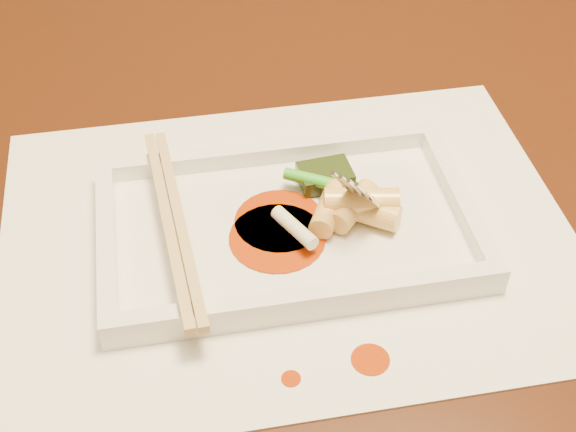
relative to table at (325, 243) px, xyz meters
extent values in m
cube|color=black|center=(0.00, 0.00, 0.08)|extent=(1.40, 0.90, 0.04)
cube|color=white|center=(-0.05, -0.08, 0.10)|extent=(0.40, 0.30, 0.00)
cylinder|color=#A83104|center=(-0.02, -0.20, 0.10)|extent=(0.02, 0.02, 0.00)
cylinder|color=#A83104|center=(-0.07, -0.20, 0.10)|extent=(0.01, 0.01, 0.00)
cube|color=white|center=(-0.05, -0.08, 0.11)|extent=(0.26, 0.16, 0.01)
cube|color=white|center=(-0.05, -0.01, 0.12)|extent=(0.26, 0.01, 0.01)
cube|color=white|center=(-0.05, -0.16, 0.12)|extent=(0.26, 0.01, 0.01)
cube|color=white|center=(-0.17, -0.08, 0.12)|extent=(0.01, 0.14, 0.01)
cube|color=white|center=(0.08, -0.08, 0.12)|extent=(0.01, 0.14, 0.01)
cube|color=black|center=(-0.01, -0.04, 0.12)|extent=(0.04, 0.03, 0.01)
cylinder|color=#EAEACC|center=(-0.05, -0.10, 0.12)|extent=(0.03, 0.04, 0.01)
cylinder|color=green|center=(-0.01, -0.06, 0.12)|extent=(0.08, 0.05, 0.01)
cube|color=tan|center=(-0.13, -0.08, 0.13)|extent=(0.02, 0.19, 0.01)
cube|color=tan|center=(-0.12, -0.08, 0.13)|extent=(0.02, 0.19, 0.01)
cylinder|color=#A83104|center=(-0.06, -0.10, 0.11)|extent=(0.07, 0.07, 0.00)
cylinder|color=#A83104|center=(-0.05, -0.08, 0.11)|extent=(0.06, 0.06, 0.00)
cylinder|color=#F7D473|center=(0.01, -0.09, 0.12)|extent=(0.05, 0.04, 0.02)
cylinder|color=#F7D473|center=(-0.02, -0.08, 0.12)|extent=(0.04, 0.05, 0.02)
cylinder|color=#F7D473|center=(0.00, -0.09, 0.13)|extent=(0.05, 0.03, 0.02)
cylinder|color=#F7D473|center=(0.00, -0.08, 0.12)|extent=(0.04, 0.04, 0.02)
camera|label=1|loc=(-0.12, -0.48, 0.50)|focal=50.00mm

